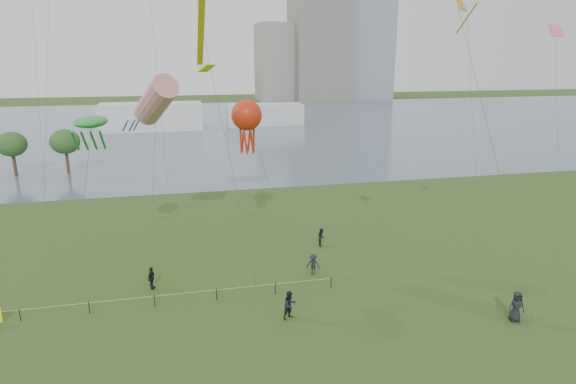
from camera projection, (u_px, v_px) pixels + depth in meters
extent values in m
cube|color=slate|center=(206.00, 125.00, 115.05)|extent=(400.00, 120.00, 0.08)
cube|color=slate|center=(319.00, 48.00, 177.93)|extent=(20.00, 20.00, 38.00)
cube|color=gray|center=(279.00, 62.00, 181.95)|extent=(16.00, 18.00, 28.00)
cube|color=silver|center=(152.00, 117.00, 107.01)|extent=(22.00, 8.00, 6.00)
cube|color=silver|center=(264.00, 115.00, 115.46)|extent=(18.00, 7.00, 5.00)
cylinder|color=#3B2C1B|center=(68.00, 164.00, 66.85)|extent=(0.44, 0.44, 2.79)
ellipsoid|color=#2E5A23|center=(65.00, 142.00, 66.01)|extent=(3.97, 3.97, 3.35)
cylinder|color=#3B2C1B|center=(15.00, 167.00, 65.22)|extent=(0.44, 0.44, 2.75)
ellipsoid|color=#2E5A23|center=(11.00, 144.00, 64.38)|extent=(3.92, 3.92, 3.31)
cylinder|color=black|center=(20.00, 315.00, 29.50)|extent=(0.07, 0.07, 0.85)
cylinder|color=black|center=(89.00, 307.00, 30.35)|extent=(0.07, 0.07, 0.85)
cylinder|color=black|center=(155.00, 301.00, 31.20)|extent=(0.07, 0.07, 0.85)
cylinder|color=black|center=(217.00, 294.00, 32.04)|extent=(0.07, 0.07, 0.85)
cylinder|color=black|center=(275.00, 288.00, 32.89)|extent=(0.07, 0.07, 0.85)
cylinder|color=black|center=(331.00, 282.00, 33.74)|extent=(0.07, 0.07, 0.85)
cylinder|color=yellow|center=(154.00, 296.00, 31.11)|extent=(24.00, 0.03, 0.03)
imported|color=black|center=(290.00, 305.00, 29.68)|extent=(1.10, 1.02, 1.82)
imported|color=black|center=(313.00, 264.00, 35.80)|extent=(1.19, 1.01, 1.60)
imported|color=black|center=(151.00, 278.00, 33.54)|extent=(0.73, 1.03, 1.62)
imported|color=black|center=(516.00, 306.00, 29.38)|extent=(1.04, 0.77, 1.95)
imported|color=black|center=(321.00, 237.00, 41.27)|extent=(0.73, 0.87, 1.58)
cylinder|color=#3F3F42|center=(228.00, 148.00, 32.15)|extent=(3.13, 2.68, 19.65)
cube|color=yellow|center=(201.00, 28.00, 27.12)|extent=(0.36, 6.98, 4.09)
cube|color=yellow|center=(207.00, 68.00, 24.12)|extent=(0.95, 0.95, 0.42)
cylinder|color=#3F3F42|center=(153.00, 195.00, 33.84)|extent=(1.21, 4.98, 12.69)
cylinder|color=red|center=(156.00, 100.00, 34.58)|extent=(3.76, 5.19, 3.89)
cylinder|color=#1A43B6|center=(136.00, 125.00, 33.59)|extent=(0.60, 1.13, 0.88)
cylinder|color=#1A43B6|center=(133.00, 125.00, 33.89)|extent=(0.60, 1.13, 0.88)
cylinder|color=#1A43B6|center=(126.00, 125.00, 33.66)|extent=(0.60, 1.13, 0.88)
cylinder|color=#1A43B6|center=(125.00, 126.00, 33.21)|extent=(0.60, 1.13, 0.88)
cylinder|color=#1A43B6|center=(132.00, 126.00, 33.17)|extent=(0.60, 1.13, 0.88)
cylinder|color=#3F3F42|center=(82.00, 210.00, 32.23)|extent=(1.90, 2.70, 11.52)
ellipsoid|color=#198E30|center=(91.00, 122.00, 32.13)|extent=(2.13, 3.84, 0.75)
cylinder|color=#198E30|center=(75.00, 141.00, 30.73)|extent=(0.16, 1.79, 1.54)
cylinder|color=#198E30|center=(84.00, 140.00, 30.85)|extent=(0.16, 1.79, 1.54)
cylinder|color=#198E30|center=(93.00, 140.00, 30.96)|extent=(0.16, 1.79, 1.54)
cylinder|color=#198E30|center=(102.00, 140.00, 31.08)|extent=(0.16, 1.79, 1.54)
cylinder|color=#3F3F42|center=(276.00, 203.00, 34.05)|extent=(2.72, 8.90, 11.46)
sphere|color=red|center=(247.00, 115.00, 36.40)|extent=(2.33, 2.33, 2.33)
cylinder|color=red|center=(254.00, 136.00, 36.94)|extent=(0.18, 0.54, 2.60)
cylinder|color=red|center=(250.00, 135.00, 37.29)|extent=(0.49, 0.36, 2.61)
cylinder|color=red|center=(243.00, 135.00, 37.18)|extent=(0.49, 0.36, 2.61)
cylinder|color=red|center=(241.00, 136.00, 36.73)|extent=(0.18, 0.54, 2.60)
cylinder|color=red|center=(245.00, 137.00, 36.37)|extent=(0.49, 0.36, 2.61)
cylinder|color=red|center=(251.00, 137.00, 36.48)|extent=(0.49, 0.36, 2.61)
cylinder|color=#3F3F42|center=(510.00, 214.00, 20.47)|extent=(0.66, 12.26, 18.47)
cylinder|color=orange|center=(466.00, 19.00, 23.22)|extent=(0.08, 1.58, 1.35)
cube|color=#E5598C|center=(556.00, 31.00, 30.32)|extent=(0.97, 0.68, 0.76)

